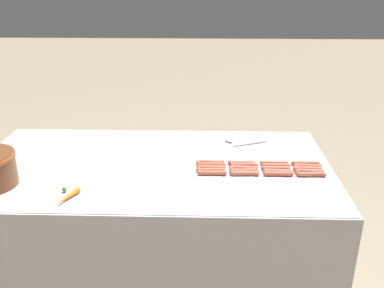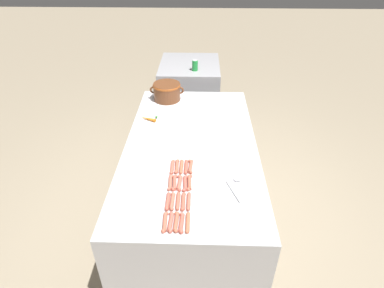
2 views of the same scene
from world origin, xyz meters
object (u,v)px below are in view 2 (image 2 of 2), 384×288
at_px(hot_dog_5, 172,201).
at_px(soda_can, 195,65).
at_px(hot_dog_17, 189,201).
at_px(back_cabinet, 190,99).
at_px(hot_dog_1, 168,201).
at_px(hot_dog_16, 188,223).
at_px(hot_dog_0, 165,222).
at_px(hot_dog_7, 177,166).
at_px(hot_dog_12, 182,223).
at_px(hot_dog_6, 175,183).
at_px(hot_dog_2, 170,183).
at_px(serving_spoon, 236,183).
at_px(hot_dog_8, 176,222).
at_px(hot_dog_18, 189,183).
at_px(hot_dog_9, 178,201).
at_px(hot_dog_15, 186,167).
at_px(hot_dog_4, 171,222).
at_px(hot_dog_19, 191,166).
at_px(hot_dog_10, 180,183).
at_px(carrot, 148,119).
at_px(hot_dog_13, 183,202).
at_px(hot_dog_14, 185,183).
at_px(hot_dog_3, 172,167).
at_px(bean_pot, 167,91).
at_px(hot_dog_11, 181,167).

distance_m(hot_dog_5, soda_can, 2.09).
bearing_deg(hot_dog_17, back_cabinet, 91.96).
xyz_separation_m(hot_dog_1, hot_dog_16, (0.13, -0.17, 0.00)).
height_order(hot_dog_0, hot_dog_7, same).
bearing_deg(hot_dog_12, hot_dog_6, 100.94).
height_order(hot_dog_2, serving_spoon, hot_dog_2).
distance_m(hot_dog_1, hot_dog_8, 0.18).
bearing_deg(hot_dog_18, hot_dog_9, -110.48).
relative_size(hot_dog_8, hot_dog_12, 1.00).
height_order(hot_dog_6, hot_dog_18, same).
bearing_deg(hot_dog_7, hot_dog_15, -2.63).
distance_m(hot_dog_4, hot_dog_16, 0.10).
relative_size(hot_dog_4, hot_dog_8, 1.00).
height_order(hot_dog_12, hot_dog_17, same).
xyz_separation_m(hot_dog_8, hot_dog_19, (0.07, 0.52, 0.00)).
distance_m(hot_dog_10, soda_can, 1.91).
relative_size(hot_dog_1, soda_can, 1.27).
bearing_deg(hot_dog_17, hot_dog_7, 105.80).
bearing_deg(hot_dog_6, hot_dog_1, -99.48).
bearing_deg(back_cabinet, hot_dog_18, -87.92).
xyz_separation_m(hot_dog_1, carrot, (-0.28, 1.04, 0.00)).
bearing_deg(hot_dog_13, hot_dog_6, 111.05).
bearing_deg(hot_dog_14, hot_dog_13, -91.30).
relative_size(serving_spoon, carrot, 1.53).
relative_size(hot_dog_3, hot_dog_13, 1.00).
bearing_deg(hot_dog_17, hot_dog_16, -89.39).
bearing_deg(hot_dog_6, hot_dog_14, -3.81).
height_order(back_cabinet, bean_pot, bean_pot).
distance_m(hot_dog_1, bean_pot, 1.48).
bearing_deg(back_cabinet, hot_dog_3, -91.58).
bearing_deg(hot_dog_0, hot_dog_14, 73.40).
bearing_deg(hot_dog_3, hot_dog_19, 3.60).
xyz_separation_m(hot_dog_2, carrot, (-0.28, 0.86, 0.00)).
bearing_deg(soda_can, hot_dog_1, -93.48).
xyz_separation_m(hot_dog_0, hot_dog_10, (0.06, 0.35, 0.00)).
height_order(hot_dog_6, hot_dog_15, same).
height_order(hot_dog_11, hot_dog_17, same).
height_order(hot_dog_6, hot_dog_14, same).
distance_m(back_cabinet, hot_dog_10, 2.17).
xyz_separation_m(hot_dog_5, hot_dog_15, (0.07, 0.35, 0.00)).
relative_size(hot_dog_1, hot_dog_5, 1.00).
height_order(hot_dog_5, hot_dog_9, same).
bearing_deg(carrot, hot_dog_9, -71.68).
relative_size(hot_dog_4, hot_dog_7, 1.00).
bearing_deg(back_cabinet, hot_dog_19, -87.69).
bearing_deg(hot_dog_11, serving_spoon, -22.69).
bearing_deg(back_cabinet, hot_dog_15, -88.63).
bearing_deg(hot_dog_12, hot_dog_10, 95.48).
distance_m(hot_dog_2, hot_dog_17, 0.22).
distance_m(hot_dog_0, serving_spoon, 0.58).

